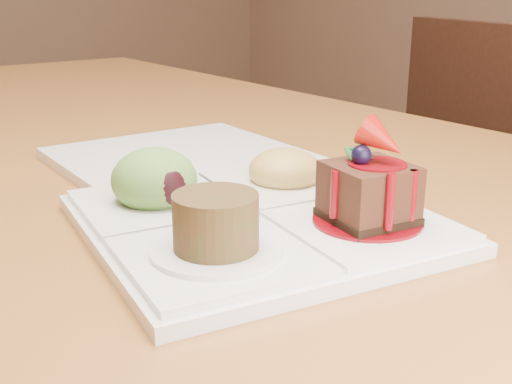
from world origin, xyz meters
TOP-DOWN VIEW (x-y plane):
  - dining_table at (0.00, 0.00)m, footprint 1.00×1.80m
  - chair_right at (0.75, -0.02)m, footprint 0.49×0.49m
  - sampler_plate at (-0.02, -0.44)m, footprint 0.32×0.32m
  - second_plate at (0.04, -0.22)m, footprint 0.28×0.28m

SIDE VIEW (x-z plane):
  - chair_right at x=0.75m, z-range 0.06..0.94m
  - dining_table at x=0.00m, z-range 0.31..1.06m
  - second_plate at x=0.04m, z-range 0.75..0.76m
  - sampler_plate at x=-0.02m, z-range 0.72..0.83m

